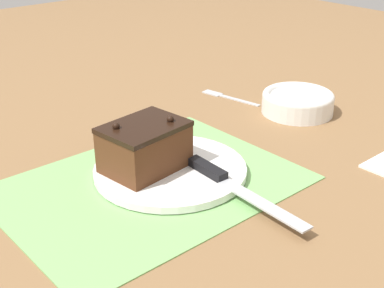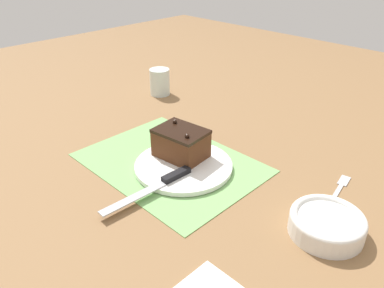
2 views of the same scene
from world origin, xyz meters
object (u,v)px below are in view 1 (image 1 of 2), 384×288
Objects in this scene: small_bowl at (298,102)px; dessert_fork at (226,96)px; cake_plate at (170,170)px; chocolate_cake at (145,146)px; serving_knife at (225,180)px.

dessert_fork is (-0.05, 0.16, -0.02)m from small_bowl.
cake_plate is at bearing -174.34° from small_bowl.
dessert_fork is at bearing 26.38° from chocolate_cake.
small_bowl is (0.34, 0.13, 0.00)m from serving_knife.
small_bowl is at bearing -83.42° from dessert_fork.
chocolate_cake reaches higher than serving_knife.
dessert_fork is at bearing 106.44° from small_bowl.
chocolate_cake is 0.41m from small_bowl.
chocolate_cake is at bearing -163.48° from dessert_fork.
chocolate_cake is 0.56× the size of serving_knife.
cake_plate reaches higher than dessert_fork.
serving_knife is at bearing -144.67° from dessert_fork.
chocolate_cake reaches higher than dessert_fork.
small_bowl is at bearing -156.14° from serving_knife.
chocolate_cake is at bearing -59.70° from serving_knife.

